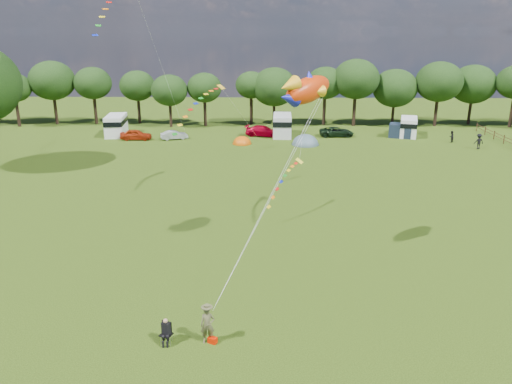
{
  "coord_description": "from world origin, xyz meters",
  "views": [
    {
      "loc": [
        0.77,
        -23.6,
        14.19
      ],
      "look_at": [
        0.0,
        8.0,
        4.0
      ],
      "focal_mm": 35.0,
      "sensor_mm": 36.0,
      "label": 1
    }
  ],
  "objects_px": {
    "car_c": "(263,131)",
    "walker_a": "(451,137)",
    "campervan_d": "(409,126)",
    "car_d": "(337,132)",
    "tent_greyblue": "(305,144)",
    "walker_b": "(479,141)",
    "camp_chair": "(166,328)",
    "campervan_b": "(116,125)",
    "campervan_c": "(282,125)",
    "kite_flyer": "(208,325)",
    "tent_orange": "(242,144)",
    "car_b": "(174,135)",
    "car_a": "(136,135)",
    "fish_kite": "(304,90)"
  },
  "relations": [
    {
      "from": "kite_flyer",
      "to": "tent_orange",
      "type": "bearing_deg",
      "value": 84.71
    },
    {
      "from": "car_c",
      "to": "fish_kite",
      "type": "xyz_separation_m",
      "value": [
        2.8,
        -39.85,
        10.14
      ]
    },
    {
      "from": "car_c",
      "to": "walker_b",
      "type": "xyz_separation_m",
      "value": [
        27.28,
        -7.44,
        0.24
      ]
    },
    {
      "from": "campervan_d",
      "to": "walker_b",
      "type": "relative_size",
      "value": 2.87
    },
    {
      "from": "tent_greyblue",
      "to": "kite_flyer",
      "type": "relative_size",
      "value": 2.1
    },
    {
      "from": "kite_flyer",
      "to": "walker_a",
      "type": "relative_size",
      "value": 1.21
    },
    {
      "from": "campervan_d",
      "to": "car_d",
      "type": "bearing_deg",
      "value": 109.33
    },
    {
      "from": "car_d",
      "to": "car_b",
      "type": "bearing_deg",
      "value": 93.36
    },
    {
      "from": "campervan_b",
      "to": "tent_greyblue",
      "type": "xyz_separation_m",
      "value": [
        26.62,
        -5.63,
        -1.52
      ]
    },
    {
      "from": "campervan_b",
      "to": "tent_greyblue",
      "type": "bearing_deg",
      "value": -108.98
    },
    {
      "from": "car_a",
      "to": "car_d",
      "type": "relative_size",
      "value": 0.88
    },
    {
      "from": "car_a",
      "to": "walker_a",
      "type": "bearing_deg",
      "value": -92.24
    },
    {
      "from": "car_a",
      "to": "campervan_b",
      "type": "distance_m",
      "value": 4.81
    },
    {
      "from": "car_b",
      "to": "campervan_b",
      "type": "height_order",
      "value": "campervan_b"
    },
    {
      "from": "campervan_b",
      "to": "walker_b",
      "type": "bearing_deg",
      "value": -106.06
    },
    {
      "from": "tent_orange",
      "to": "walker_b",
      "type": "relative_size",
      "value": 1.4
    },
    {
      "from": "campervan_b",
      "to": "car_c",
      "type": "bearing_deg",
      "value": -97.64
    },
    {
      "from": "kite_flyer",
      "to": "car_a",
      "type": "bearing_deg",
      "value": 102.11
    },
    {
      "from": "car_c",
      "to": "walker_a",
      "type": "relative_size",
      "value": 3.17
    },
    {
      "from": "car_c",
      "to": "tent_greyblue",
      "type": "distance_m",
      "value": 7.81
    },
    {
      "from": "tent_orange",
      "to": "campervan_d",
      "type": "bearing_deg",
      "value": 14.15
    },
    {
      "from": "car_b",
      "to": "kite_flyer",
      "type": "bearing_deg",
      "value": 171.35
    },
    {
      "from": "car_a",
      "to": "tent_greyblue",
      "type": "relative_size",
      "value": 1.1
    },
    {
      "from": "camp_chair",
      "to": "walker_a",
      "type": "height_order",
      "value": "walker_a"
    },
    {
      "from": "camp_chair",
      "to": "walker_a",
      "type": "distance_m",
      "value": 54.58
    },
    {
      "from": "car_d",
      "to": "campervan_b",
      "type": "xyz_separation_m",
      "value": [
        -31.41,
        0.17,
        0.87
      ]
    },
    {
      "from": "car_d",
      "to": "walker_a",
      "type": "relative_size",
      "value": 3.15
    },
    {
      "from": "car_b",
      "to": "walker_b",
      "type": "xyz_separation_m",
      "value": [
        39.54,
        -4.98,
        0.38
      ]
    },
    {
      "from": "car_b",
      "to": "walker_a",
      "type": "height_order",
      "value": "walker_a"
    },
    {
      "from": "car_c",
      "to": "walker_a",
      "type": "distance_m",
      "value": 25.48
    },
    {
      "from": "car_c",
      "to": "tent_orange",
      "type": "relative_size",
      "value": 1.79
    },
    {
      "from": "campervan_b",
      "to": "walker_b",
      "type": "relative_size",
      "value": 3.11
    },
    {
      "from": "campervan_b",
      "to": "car_d",
      "type": "bearing_deg",
      "value": -97.37
    },
    {
      "from": "campervan_c",
      "to": "walker_b",
      "type": "height_order",
      "value": "campervan_c"
    },
    {
      "from": "camp_chair",
      "to": "walker_a",
      "type": "xyz_separation_m",
      "value": [
        29.35,
        46.01,
        -0.01
      ]
    },
    {
      "from": "car_a",
      "to": "campervan_d",
      "type": "height_order",
      "value": "campervan_d"
    },
    {
      "from": "campervan_c",
      "to": "campervan_d",
      "type": "height_order",
      "value": "campervan_c"
    },
    {
      "from": "tent_greyblue",
      "to": "kite_flyer",
      "type": "distance_m",
      "value": 44.71
    },
    {
      "from": "campervan_b",
      "to": "tent_greyblue",
      "type": "height_order",
      "value": "campervan_b"
    },
    {
      "from": "fish_kite",
      "to": "kite_flyer",
      "type": "bearing_deg",
      "value": -160.49
    },
    {
      "from": "car_b",
      "to": "kite_flyer",
      "type": "relative_size",
      "value": 1.82
    },
    {
      "from": "campervan_b",
      "to": "campervan_c",
      "type": "xyz_separation_m",
      "value": [
        23.71,
        0.29,
        0.05
      ]
    },
    {
      "from": "kite_flyer",
      "to": "campervan_c",
      "type": "bearing_deg",
      "value": 78.39
    },
    {
      "from": "campervan_b",
      "to": "kite_flyer",
      "type": "bearing_deg",
      "value": -166.22
    },
    {
      "from": "tent_orange",
      "to": "walker_b",
      "type": "xyz_separation_m",
      "value": [
        30.06,
        -2.35,
        0.96
      ]
    },
    {
      "from": "campervan_b",
      "to": "kite_flyer",
      "type": "relative_size",
      "value": 3.25
    },
    {
      "from": "car_d",
      "to": "tent_greyblue",
      "type": "xyz_separation_m",
      "value": [
        -4.79,
        -5.45,
        -0.65
      ]
    },
    {
      "from": "campervan_c",
      "to": "kite_flyer",
      "type": "height_order",
      "value": "campervan_c"
    },
    {
      "from": "campervan_d",
      "to": "walker_b",
      "type": "height_order",
      "value": "campervan_d"
    },
    {
      "from": "tent_orange",
      "to": "fish_kite",
      "type": "distance_m",
      "value": 36.84
    }
  ]
}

